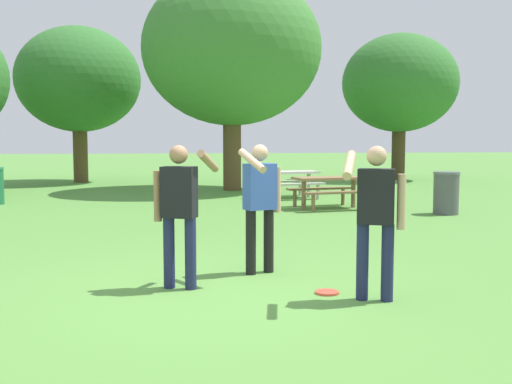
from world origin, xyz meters
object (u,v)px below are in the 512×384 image
(person_thrower, at_px, (376,211))
(tree_far_right, at_px, (232,50))
(person_bystander, at_px, (260,198))
(frisbee, at_px, (327,292))
(tree_slender_mid, at_px, (400,84))
(tree_broad_center, at_px, (79,80))
(trash_can_beside_table, at_px, (446,193))
(picnic_table_near, at_px, (329,185))
(picnic_table_far, at_px, (288,178))
(person_catcher, at_px, (180,205))

(person_thrower, bearing_deg, tree_far_right, 91.16)
(person_bystander, height_order, tree_far_right, tree_far_right)
(frisbee, distance_m, tree_slender_mid, 19.41)
(tree_far_right, bearing_deg, person_bystander, -93.51)
(tree_broad_center, distance_m, tree_slender_mid, 12.73)
(tree_slender_mid, bearing_deg, tree_far_right, -149.86)
(frisbee, bearing_deg, tree_broad_center, 106.92)
(person_thrower, relative_size, trash_can_beside_table, 1.71)
(person_bystander, height_order, picnic_table_near, person_bystander)
(picnic_table_far, bearing_deg, person_catcher, -107.17)
(person_catcher, height_order, picnic_table_far, person_catcher)
(person_thrower, height_order, frisbee, person_thrower)
(trash_can_beside_table, height_order, tree_broad_center, tree_broad_center)
(frisbee, bearing_deg, tree_far_right, 89.36)
(person_bystander, relative_size, tree_broad_center, 0.28)
(person_thrower, xyz_separation_m, tree_far_right, (-0.28, 13.65, 3.59))
(picnic_table_near, height_order, tree_broad_center, tree_broad_center)
(picnic_table_far, height_order, tree_broad_center, tree_broad_center)
(trash_can_beside_table, bearing_deg, person_catcher, -134.88)
(person_catcher, distance_m, picnic_table_near, 8.30)
(tree_far_right, relative_size, tree_slender_mid, 1.18)
(picnic_table_far, bearing_deg, picnic_table_near, -78.40)
(picnic_table_far, bearing_deg, person_bystander, -102.53)
(picnic_table_near, distance_m, trash_can_beside_table, 2.75)
(picnic_table_near, relative_size, trash_can_beside_table, 2.01)
(person_bystander, height_order, trash_can_beside_table, person_bystander)
(tree_slender_mid, bearing_deg, frisbee, -112.92)
(picnic_table_far, height_order, tree_far_right, tree_far_right)
(picnic_table_near, relative_size, tree_far_right, 0.27)
(person_catcher, relative_size, picnic_table_near, 0.85)
(person_bystander, relative_size, trash_can_beside_table, 1.71)
(tree_broad_center, height_order, tree_far_right, tree_far_right)
(trash_can_beside_table, xyz_separation_m, tree_far_right, (-4.22, 6.84, 4.07))
(picnic_table_near, xyz_separation_m, trash_can_beside_table, (2.34, -1.44, -0.08))
(frisbee, bearing_deg, tree_slender_mid, 67.08)
(picnic_table_near, distance_m, tree_broad_center, 12.56)
(picnic_table_far, xyz_separation_m, tree_far_right, (-1.34, 2.80, 3.99))
(trash_can_beside_table, relative_size, tree_broad_center, 0.16)
(person_bystander, distance_m, tree_slender_mid, 18.52)
(person_bystander, distance_m, tree_broad_center, 17.35)
(tree_far_right, xyz_separation_m, tree_slender_mid, (7.26, 4.21, -0.63))
(picnic_table_near, relative_size, picnic_table_far, 0.97)
(person_catcher, height_order, tree_slender_mid, tree_slender_mid)
(picnic_table_near, distance_m, picnic_table_far, 2.66)
(picnic_table_near, height_order, tree_slender_mid, tree_slender_mid)
(person_bystander, relative_size, frisbee, 6.20)
(picnic_table_near, xyz_separation_m, tree_slender_mid, (5.38, 9.62, 3.36))
(tree_broad_center, xyz_separation_m, tree_slender_mid, (12.73, -0.00, 0.01))
(picnic_table_near, xyz_separation_m, tree_broad_center, (-7.36, 9.62, 3.34))
(person_catcher, distance_m, person_bystander, 1.19)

